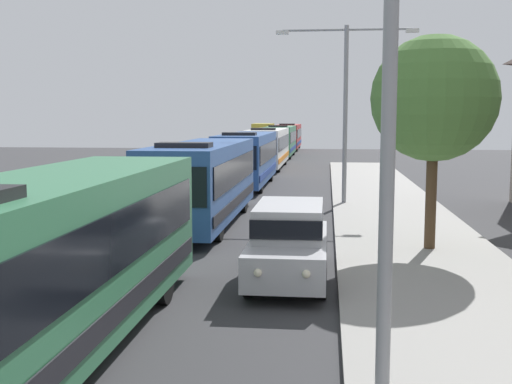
{
  "coord_description": "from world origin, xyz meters",
  "views": [
    {
      "loc": [
        3.3,
        0.66,
        4.06
      ],
      "look_at": [
        1.28,
        18.76,
        1.88
      ],
      "focal_mm": 44.54,
      "sensor_mm": 36.0,
      "label": 1
    }
  ],
  "objects": [
    {
      "name": "streetlamp_mid",
      "position": [
        4.1,
        29.59,
        5.04
      ],
      "size": [
        6.26,
        0.28,
        7.9
      ],
      "color": "gray",
      "rests_on": "sidewalk"
    },
    {
      "name": "box_truck_oncoming",
      "position": [
        -4.6,
        78.5,
        1.7
      ],
      "size": [
        2.35,
        7.21,
        3.15
      ],
      "color": "#B7B7BC",
      "rests_on": "ground_plane"
    },
    {
      "name": "bus_lead",
      "position": [
        -1.3,
        10.85,
        1.69
      ],
      "size": [
        2.58,
        10.57,
        3.21
      ],
      "color": "#33724C",
      "rests_on": "ground_plane"
    },
    {
      "name": "bus_middle",
      "position": [
        -1.3,
        37.11,
        1.69
      ],
      "size": [
        2.58,
        10.7,
        3.21
      ],
      "color": "#284C8C",
      "rests_on": "ground_plane"
    },
    {
      "name": "bus_rear",
      "position": [
        -1.3,
        63.97,
        1.69
      ],
      "size": [
        2.58,
        11.73,
        3.21
      ],
      "color": "#33724C",
      "rests_on": "ground_plane"
    },
    {
      "name": "streetlamp_near",
      "position": [
        4.1,
        9.17,
        5.04
      ],
      "size": [
        6.39,
        0.28,
        7.89
      ],
      "color": "gray",
      "rests_on": "sidewalk"
    },
    {
      "name": "bus_tail_end",
      "position": [
        -1.3,
        77.6,
        1.69
      ],
      "size": [
        2.58,
        11.87,
        3.21
      ],
      "color": "maroon",
      "rests_on": "ground_plane"
    },
    {
      "name": "white_suv",
      "position": [
        2.4,
        16.12,
        1.03
      ],
      "size": [
        1.86,
        5.08,
        1.9
      ],
      "color": "#B7B7BC",
      "rests_on": "ground_plane"
    },
    {
      "name": "roadside_tree",
      "position": [
        6.37,
        19.68,
        4.55
      ],
      "size": [
        3.67,
        3.67,
        6.25
      ],
      "color": "#4C3823",
      "rests_on": "sidewalk"
    },
    {
      "name": "bus_second_in_line",
      "position": [
        -1.3,
        24.06,
        1.69
      ],
      "size": [
        2.58,
        10.84,
        3.21
      ],
      "color": "#284C8C",
      "rests_on": "ground_plane"
    },
    {
      "name": "bus_fourth_in_line",
      "position": [
        -1.3,
        50.26,
        1.69
      ],
      "size": [
        2.58,
        12.26,
        3.21
      ],
      "color": "silver",
      "rests_on": "ground_plane"
    }
  ]
}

